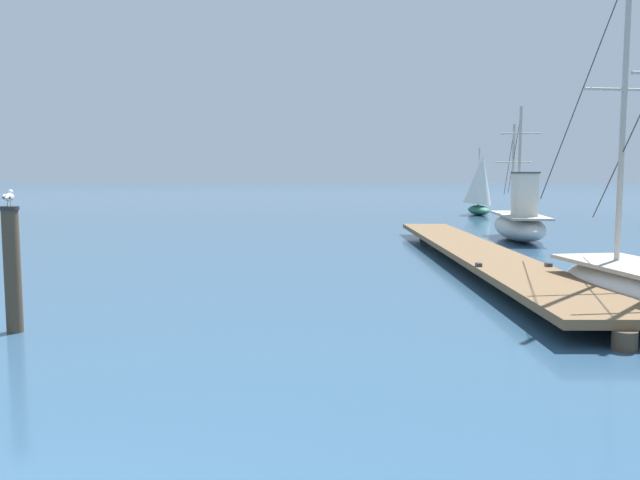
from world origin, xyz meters
name	(u,v)px	position (x,y,z in m)	size (l,w,h in m)	color
floating_dock	(475,251)	(6.84, 15.80, 0.36)	(2.65, 18.34, 0.53)	brown
fishing_boat_1	(520,222)	(9.82, 22.50, 0.73)	(1.97, 6.24, 5.15)	silver
mooring_piling	(12,267)	(-2.16, 7.45, 1.06)	(0.30, 0.30, 2.05)	#4C3D2D
perched_seagull	(9,197)	(-2.16, 7.44, 2.19)	(0.20, 0.38, 0.26)	gold
distant_sailboat	(480,186)	(11.35, 37.96, 1.83)	(2.09, 3.46, 4.20)	#337556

